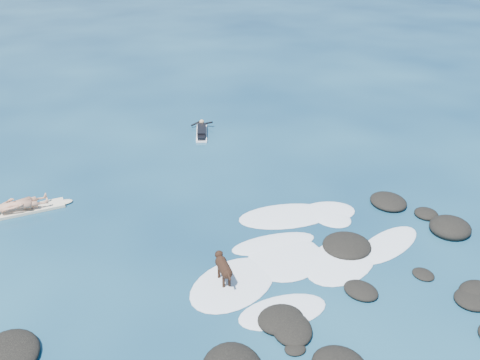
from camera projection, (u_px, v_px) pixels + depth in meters
ground at (265, 280)px, 14.92m from camera, size 160.00×160.00×0.00m
reef_rocks at (310, 305)px, 13.84m from camera, size 14.91×7.56×0.62m
breaking_foam at (282, 281)px, 14.85m from camera, size 12.59×8.37×0.12m
standing_surfer_rig at (15, 192)px, 17.81m from camera, size 3.56×1.07×2.03m
paddling_surfer_rig at (202, 131)px, 24.32m from camera, size 1.62×2.19×0.41m
dog at (223, 266)px, 14.61m from camera, size 0.53×1.24×0.80m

